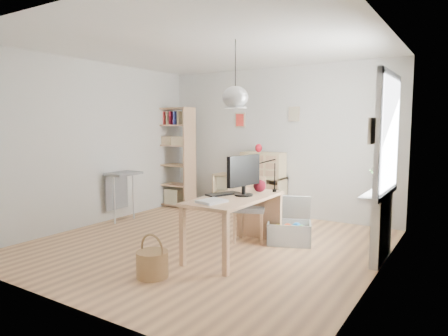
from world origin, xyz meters
The scene contains 20 objects.
ground centered at (0.00, 0.00, 0.00)m, with size 4.50×4.50×0.00m, color tan.
room_shell centered at (0.55, -0.15, 2.00)m, with size 4.50×4.50×4.50m.
window_unit centered at (2.23, 0.60, 1.55)m, with size 0.07×1.16×1.46m.
radiator centered at (2.19, 0.60, 0.40)m, with size 0.10×0.80×0.80m, color white.
windowsill centered at (2.14, 0.60, 0.83)m, with size 0.22×1.20×0.06m, color silver.
desk centered at (0.55, -0.15, 0.66)m, with size 0.70×1.50×0.75m.
cube_shelf centered at (-0.47, 2.08, 0.30)m, with size 1.40×0.38×0.72m.
tall_bookshelf centered at (-2.04, 1.80, 1.09)m, with size 0.80×0.38×2.00m.
side_table centered at (-2.04, 0.35, 0.67)m, with size 0.40×0.55×0.85m.
chair centered at (0.39, 0.55, 0.51)m, with size 0.58×0.58×0.90m.
wicker_basket centered at (0.19, -1.31, 0.16)m, with size 0.35×0.35×0.49m.
storage_chest centered at (0.95, 0.71, 0.21)m, with size 0.80×0.85×0.63m.
monitor centered at (0.61, -0.03, 1.04)m, with size 0.24×0.60×0.52m.
keyboard centered at (0.35, -0.12, 0.76)m, with size 0.17×0.46×0.02m, color black.
task_lamp centered at (0.63, 0.40, 1.04)m, with size 0.39×0.15×0.42m.
yarn_ball centered at (0.65, 0.34, 0.83)m, with size 0.17×0.17×0.17m, color #45090C.
paper_tray centered at (0.52, -0.63, 0.77)m, with size 0.25×0.31×0.03m, color silver.
drawer_chest centered at (-0.16, 2.04, 0.94)m, with size 0.77×0.35×0.44m, color beige.
red_vase centered at (-0.25, 2.04, 1.24)m, with size 0.13×0.13×0.15m, color #AE0E1E.
potted_plant centered at (2.12, 0.81, 1.02)m, with size 0.28×0.24×0.31m, color #306726.
Camera 1 is at (3.10, -4.45, 1.66)m, focal length 32.00 mm.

